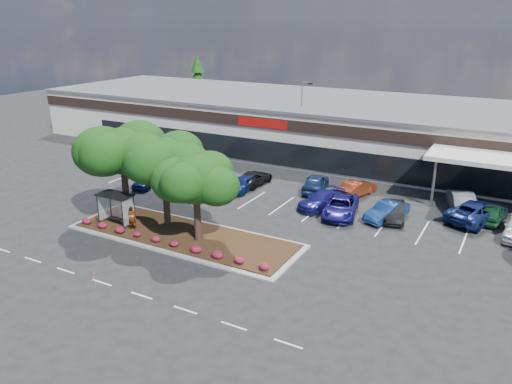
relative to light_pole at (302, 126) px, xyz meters
The scene contains 29 objects.
ground 28.44m from the light_pole, 83.65° to the right, with size 160.00×160.00×0.00m, color black.
retail_store 6.76m from the light_pole, 61.75° to the left, with size 80.40×25.20×6.25m.
landscape_island 24.32m from the light_pole, 87.34° to the right, with size 18.00×6.00×0.26m.
lane_markings 18.26m from the light_pole, 80.40° to the right, with size 33.12×20.06×0.01m.
shrub_row 26.35m from the light_pole, 87.56° to the right, with size 17.00×0.80×0.50m, color maroon, non-canonical shape.
bus_shelter 25.48m from the light_pole, 99.93° to the right, with size 2.75×1.55×2.59m.
island_tree_west 24.00m from the light_pole, 101.75° to the right, with size 7.20×7.20×7.89m, color #15370D, non-canonical shape.
island_tree_mid 22.84m from the light_pole, 93.48° to the right, with size 6.60×6.60×7.32m, color #15370D, non-canonical shape.
island_tree_east 24.44m from the light_pole, 83.86° to the right, with size 5.80×5.80×6.50m, color #15370D, non-canonical shape.
conifer_north_west 32.38m from the light_pole, 146.19° to the left, with size 4.40×4.40×10.00m, color #15370D.
person_waiting 25.44m from the light_pole, 96.65° to the right, with size 0.67×0.44×1.84m, color #594C47.
light_pole is the anchor object (origin of this frame).
survey_stake 32.60m from the light_pole, 88.95° to the right, with size 0.07×0.14×0.90m.
car_0 18.81m from the light_pole, 119.84° to the right, with size 1.60×3.99×1.36m, color navy.
car_1 16.06m from the light_pole, 120.83° to the right, with size 1.77×4.40×1.50m, color #515057.
car_2 14.21m from the light_pole, 116.89° to the right, with size 2.83×6.14×1.71m, color #B6B6B6.
car_3 13.03m from the light_pole, 91.73° to the right, with size 1.65×4.11×1.40m, color navy.
car_4 15.76m from the light_pole, 59.75° to the right, with size 1.96×4.83×1.40m, color navy.
car_5 17.53m from the light_pole, 55.16° to the right, with size 2.57×5.57×1.55m, color navy.
car_6 19.16m from the light_pole, 44.52° to the right, with size 1.57×4.50×1.48m, color navy.
car_7 19.27m from the light_pole, 42.61° to the right, with size 1.53×4.37×1.44m, color black.
car_9 12.32m from the light_pole, 132.08° to the right, with size 2.79×6.04×1.68m, color navy.
car_10 12.27m from the light_pole, 128.74° to the right, with size 2.06×5.08×1.47m, color white.
car_11 10.99m from the light_pole, 92.51° to the right, with size 2.20×4.77×1.32m, color black.
car_12 11.51m from the light_pole, 58.93° to the right, with size 1.98×4.93×1.68m, color navy.
car_14 13.33m from the light_pole, 42.60° to the right, with size 1.53×4.39×1.45m, color maroon.
car_15 20.26m from the light_pole, 23.22° to the right, with size 1.81×5.18×1.71m, color slate.
car_16 23.34m from the light_pole, 24.26° to the right, with size 1.73×4.30×1.47m, color #1B552B.
car_17 22.55m from the light_pole, 26.94° to the right, with size 2.83×6.14×1.71m, color navy.
Camera 1 is at (19.21, -23.38, 15.53)m, focal length 35.00 mm.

